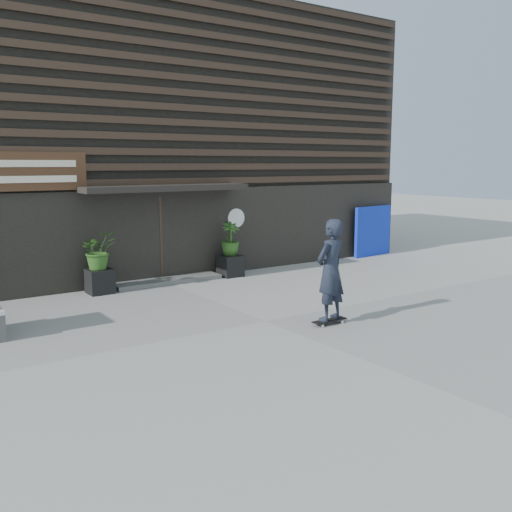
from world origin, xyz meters
TOP-DOWN VIEW (x-y plane):
  - ground at (0.00, 0.00)m, footprint 80.00×80.00m
  - entrance_step at (0.00, 4.60)m, footprint 3.00×0.80m
  - planter_pot_left at (-1.90, 4.40)m, footprint 0.60×0.60m
  - bamboo_left at (-1.90, 4.40)m, footprint 0.86×0.75m
  - planter_pot_right at (1.90, 4.40)m, footprint 0.60×0.60m
  - bamboo_right at (1.90, 4.40)m, footprint 0.54×0.54m
  - blue_tarp at (7.92, 4.70)m, footprint 1.83×0.34m
  - building at (-0.00, 9.96)m, footprint 18.00×11.00m
  - skateboarder at (0.93, -0.90)m, footprint 0.83×0.64m

SIDE VIEW (x-z plane):
  - ground at x=0.00m, z-range 0.00..0.00m
  - entrance_step at x=0.00m, z-range 0.00..0.12m
  - planter_pot_left at x=-1.90m, z-range 0.00..0.60m
  - planter_pot_right at x=1.90m, z-range 0.00..0.60m
  - blue_tarp at x=7.92m, z-range 0.00..1.72m
  - bamboo_left at x=-1.90m, z-range 0.60..1.56m
  - bamboo_right at x=1.90m, z-range 0.60..1.56m
  - skateboarder at x=0.93m, z-range 0.04..2.16m
  - building at x=0.00m, z-range -0.01..7.99m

